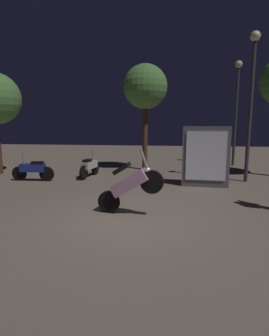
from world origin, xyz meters
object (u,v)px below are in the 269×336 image
Objects in this scene: streetlamp_near at (237,101)px; streetlamp_far at (252,90)px; motorcycle_pink_foreground at (130,185)px; motorcycle_white_parked_right at (90,166)px; motorcycle_blue_parked_left at (33,170)px; kiosk_billboard at (206,157)px.

streetlamp_far is at bearing -96.39° from streetlamp_near.
streetlamp_far is at bearing 57.87° from motorcycle_pink_foreground.
motorcycle_pink_foreground is at bearing -117.60° from streetlamp_near.
motorcycle_pink_foreground is 6.37m from streetlamp_far.
motorcycle_white_parked_right is at bearing 127.24° from motorcycle_pink_foreground.
streetlamp_near is at bearing 83.61° from streetlamp_far.
streetlamp_near reaches higher than motorcycle_pink_foreground.
motorcycle_white_parked_right is (1.96, 0.99, 0.00)m from motorcycle_blue_parked_left.
motorcycle_white_parked_right is at bearing 178.37° from streetlamp_far.
motorcycle_white_parked_right is 6.85m from streetlamp_far.
kiosk_billboard is at bearing -113.08° from streetlamp_near.
motorcycle_white_parked_right is 8.20m from streetlamp_near.
streetlamp_far is 3.02m from kiosk_billboard.
streetlamp_far is 2.58× the size of kiosk_billboard.
motorcycle_blue_parked_left is at bearing 4.18° from kiosk_billboard.
motorcycle_white_parked_right is (-2.27, 4.45, -0.31)m from motorcycle_pink_foreground.
kiosk_billboard is (2.24, 3.37, 0.31)m from motorcycle_pink_foreground.
motorcycle_blue_parked_left is at bearing -174.25° from streetlamp_far.
motorcycle_pink_foreground is 5.48m from motorcycle_blue_parked_left.
motorcycle_blue_parked_left is (-4.23, 3.46, -0.31)m from motorcycle_pink_foreground.
motorcycle_pink_foreground reaches higher than motorcycle_white_parked_right.
motorcycle_pink_foreground is 5.01m from motorcycle_white_parked_right.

